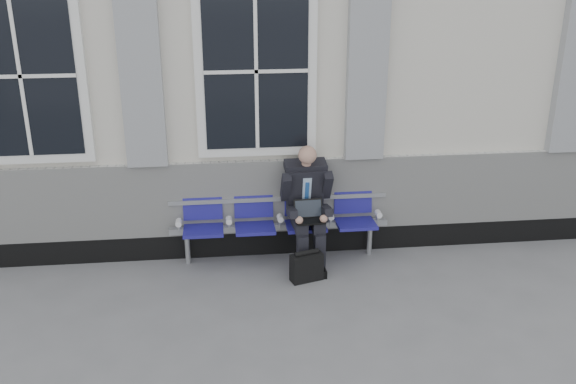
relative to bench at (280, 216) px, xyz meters
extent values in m
plane|color=slate|center=(-0.59, -1.32, -0.55)|extent=(70.00, 70.00, 0.00)
cube|color=beige|center=(-0.59, 2.18, 1.55)|extent=(14.00, 4.00, 4.20)
cube|color=black|center=(-0.59, 0.15, -0.40)|extent=(14.00, 0.10, 0.30)
cube|color=silver|center=(-0.59, 0.14, 0.20)|extent=(14.00, 0.08, 0.90)
cube|color=#949699|center=(-1.49, 0.12, 1.85)|extent=(0.45, 0.14, 2.40)
cube|color=#949699|center=(1.01, 0.12, 1.85)|extent=(0.45, 0.14, 2.40)
cube|color=white|center=(-2.74, 0.14, 1.70)|extent=(1.35, 0.10, 1.95)
cube|color=black|center=(-2.74, 0.09, 1.70)|extent=(1.15, 0.02, 1.75)
cube|color=white|center=(-0.24, 0.14, 1.70)|extent=(1.35, 0.10, 1.95)
cube|color=black|center=(-0.24, 0.09, 1.70)|extent=(1.15, 0.02, 1.75)
cube|color=#9EA0A3|center=(0.00, -0.02, -0.13)|extent=(2.60, 0.07, 0.07)
cube|color=#9EA0A3|center=(0.00, 0.10, 0.18)|extent=(2.60, 0.05, 0.05)
cylinder|color=#9EA0A3|center=(-1.10, -0.02, -0.36)|extent=(0.06, 0.06, 0.39)
cylinder|color=#9EA0A3|center=(1.10, -0.02, -0.36)|extent=(0.06, 0.06, 0.39)
cube|color=navy|center=(-0.90, -0.10, -0.10)|extent=(0.46, 0.42, 0.07)
cube|color=navy|center=(-0.90, 0.11, 0.16)|extent=(0.46, 0.10, 0.40)
cube|color=navy|center=(-0.30, -0.10, -0.10)|extent=(0.46, 0.42, 0.07)
cube|color=navy|center=(-0.30, 0.11, 0.16)|extent=(0.46, 0.10, 0.40)
cube|color=navy|center=(0.30, -0.10, -0.10)|extent=(0.46, 0.42, 0.07)
cube|color=navy|center=(0.30, 0.11, 0.16)|extent=(0.46, 0.10, 0.40)
cube|color=navy|center=(0.90, -0.10, -0.10)|extent=(0.46, 0.42, 0.07)
cube|color=navy|center=(0.90, 0.11, 0.16)|extent=(0.46, 0.10, 0.40)
cylinder|color=white|center=(-1.18, -0.07, 0.00)|extent=(0.07, 0.12, 0.07)
cylinder|color=white|center=(-0.60, -0.07, 0.00)|extent=(0.07, 0.12, 0.07)
cylinder|color=white|center=(0.00, -0.07, 0.00)|extent=(0.07, 0.12, 0.07)
cylinder|color=white|center=(0.60, -0.07, 0.00)|extent=(0.07, 0.12, 0.07)
cylinder|color=white|center=(1.18, -0.07, 0.00)|extent=(0.07, 0.12, 0.07)
cube|color=black|center=(0.22, -0.49, -0.51)|extent=(0.12, 0.26, 0.09)
cube|color=black|center=(0.42, -0.48, -0.51)|extent=(0.12, 0.26, 0.09)
cube|color=black|center=(0.22, -0.43, -0.31)|extent=(0.13, 0.14, 0.47)
cube|color=black|center=(0.42, -0.42, -0.31)|extent=(0.13, 0.14, 0.47)
cube|color=black|center=(0.21, -0.21, -0.01)|extent=(0.16, 0.46, 0.14)
cube|color=black|center=(0.41, -0.20, -0.01)|extent=(0.16, 0.46, 0.14)
cube|color=black|center=(0.30, 0.00, 0.32)|extent=(0.43, 0.36, 0.63)
cube|color=#B1CCE9|center=(0.30, -0.12, 0.34)|extent=(0.10, 0.10, 0.36)
cube|color=#204F99|center=(0.30, -0.13, 0.32)|extent=(0.05, 0.08, 0.30)
cube|color=black|center=(0.30, -0.03, 0.62)|extent=(0.49, 0.26, 0.14)
cylinder|color=tan|center=(0.30, -0.08, 0.69)|extent=(0.11, 0.11, 0.10)
sphere|color=tan|center=(0.31, -0.14, 0.79)|extent=(0.21, 0.21, 0.21)
cube|color=black|center=(0.06, -0.11, 0.40)|extent=(0.11, 0.29, 0.37)
cube|color=black|center=(0.54, -0.09, 0.40)|extent=(0.11, 0.29, 0.37)
cube|color=black|center=(0.11, -0.29, 0.16)|extent=(0.10, 0.31, 0.14)
cube|color=black|center=(0.51, -0.27, 0.16)|extent=(0.10, 0.31, 0.14)
sphere|color=tan|center=(0.18, -0.43, 0.12)|extent=(0.09, 0.09, 0.09)
sphere|color=tan|center=(0.46, -0.42, 0.12)|extent=(0.09, 0.09, 0.09)
cube|color=black|center=(0.31, -0.34, 0.07)|extent=(0.34, 0.24, 0.02)
cube|color=black|center=(0.31, -0.23, 0.17)|extent=(0.33, 0.10, 0.21)
cube|color=black|center=(0.31, -0.24, 0.17)|extent=(0.30, 0.08, 0.18)
cube|color=black|center=(0.24, -0.60, -0.39)|extent=(0.39, 0.25, 0.32)
cylinder|color=black|center=(0.24, -0.60, -0.21)|extent=(0.29, 0.14, 0.06)
camera|label=1|loc=(-0.68, -6.96, 2.98)|focal=40.00mm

